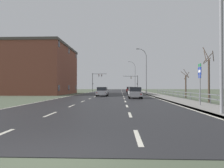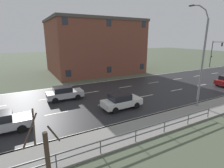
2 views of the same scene
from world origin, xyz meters
name	(u,v)px [view 1 (image 1 of 2)]	position (x,y,z in m)	size (l,w,h in m)	color
ground_plane	(113,93)	(0.00, 48.00, -0.06)	(160.00, 160.00, 0.12)	#4C5642
road_asphalt_strip	(114,92)	(0.00, 60.00, 0.01)	(14.00, 120.00, 0.03)	#232326
sidewalk_right	(142,92)	(8.43, 60.00, 0.06)	(3.00, 120.00, 0.12)	gray
guardrail	(184,94)	(9.85, 22.22, 0.71)	(0.07, 36.98, 1.00)	#515459
street_lamp_foreground	(219,22)	(7.46, 7.49, 5.40)	(2.41, 0.24, 11.00)	slate
street_lamp_midground	(146,72)	(7.46, 42.24, 5.01)	(2.31, 0.24, 10.20)	slate
street_lamp_distant	(135,77)	(7.43, 77.00, 5.56)	(2.76, 0.24, 11.42)	slate
highway_sign	(200,79)	(8.39, 12.89, 2.30)	(0.09, 0.68, 3.59)	slate
traffic_signal_right	(135,81)	(6.92, 68.85, 3.70)	(5.14, 0.36, 5.55)	#38383A
traffic_signal_left	(96,79)	(-6.69, 68.20, 4.34)	(5.09, 0.36, 6.34)	#38383A
car_far_right	(135,93)	(3.84, 24.66, 0.80)	(1.84, 4.10, 1.57)	#B7B7BC
car_mid_centre	(130,90)	(4.42, 53.61, 0.80)	(1.98, 4.17, 1.57)	maroon
car_distant	(133,91)	(4.17, 35.08, 0.80)	(1.92, 4.14, 1.57)	silver
car_far_left	(102,92)	(-1.26, 30.65, 0.80)	(1.92, 4.14, 1.57)	#B7B7BC
brick_building	(38,70)	(-16.49, 40.82, 5.30)	(14.26, 17.74, 10.58)	brown
bare_tree_near	(209,77)	(11.05, 17.53, 2.65)	(1.21, 1.27, 5.82)	#423328
bare_tree_mid	(186,85)	(11.57, 26.91, 1.91)	(1.36, 1.45, 4.28)	#423328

